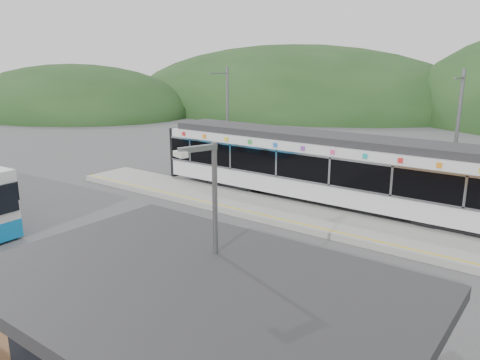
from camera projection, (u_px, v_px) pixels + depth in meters
The scene contains 9 objects.
ground at pixel (232, 231), 20.74m from camera, with size 120.00×120.00×0.00m, color #4C4C4F.
hills at pixel (411, 227), 21.25m from camera, with size 146.00×149.00×26.00m.
platform at pixel (272, 210), 23.26m from camera, with size 26.00×3.20×0.30m, color #9E9E99.
yellow_line at pixel (258, 214), 22.22m from camera, with size 26.00×0.10×0.01m, color yellow.
train at pixel (334, 168), 23.77m from camera, with size 20.44×3.01×3.74m.
catenary_mast_west at pixel (227, 119), 30.55m from camera, with size 0.18×1.80×7.00m.
catenary_mast_east at pixel (456, 140), 22.43m from camera, with size 0.18×1.80×7.00m.
station_shelter at pixel (195, 343), 9.89m from camera, with size 9.20×6.20×3.00m.
lamp_post at pixel (212, 240), 10.73m from camera, with size 0.39×1.04×5.60m.
Camera 1 is at (11.98, -15.44, 7.33)m, focal length 35.00 mm.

